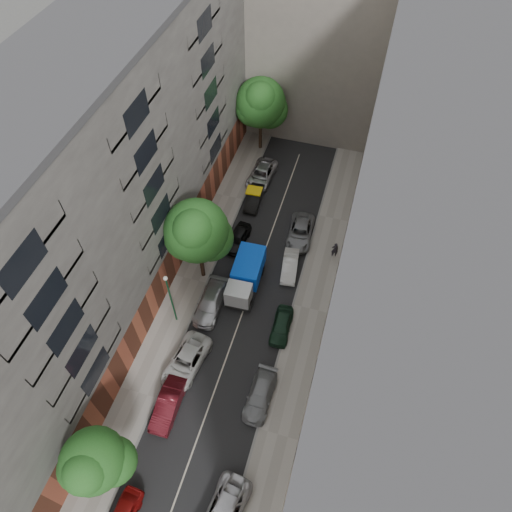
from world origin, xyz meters
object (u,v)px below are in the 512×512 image
at_px(car_left_1, 168,405).
at_px(car_right_4, 300,232).
at_px(lamp_post, 170,294).
at_px(car_left_3, 210,303).
at_px(tree_far, 261,105).
at_px(car_left_6, 262,174).
at_px(tarp_truck, 246,276).
at_px(car_right_2, 282,326).
at_px(tree_mid, 197,233).
at_px(car_right_1, 260,396).
at_px(car_right_3, 290,266).
at_px(car_left_2, 186,361).
at_px(pedestrian, 335,250).
at_px(car_left_5, 254,198).
at_px(car_left_4, 237,238).
at_px(tree_near, 94,463).

bearing_deg(car_left_1, car_right_4, 72.47).
relative_size(car_left_1, lamp_post, 0.70).
relative_size(car_left_3, tree_far, 0.57).
xyz_separation_m(car_left_6, lamp_post, (-2.14, -18.84, 3.30)).
bearing_deg(car_right_4, car_left_3, -123.13).
relative_size(tarp_truck, car_right_2, 1.51).
distance_m(tarp_truck, car_right_4, 7.72).
bearing_deg(car_left_3, car_right_4, 59.98).
bearing_deg(tree_mid, lamp_post, -97.61).
bearing_deg(tarp_truck, tree_mid, -179.40).
height_order(tarp_truck, car_left_1, tarp_truck).
height_order(car_right_1, car_right_3, car_right_1).
bearing_deg(car_left_2, tarp_truck, 83.18).
bearing_deg(car_left_6, lamp_post, -93.18).
bearing_deg(car_right_3, car_left_2, -123.43).
height_order(car_left_6, tree_far, tree_far).
distance_m(tarp_truck, pedestrian, 8.84).
bearing_deg(car_left_5, car_right_2, -67.85).
height_order(car_right_4, lamp_post, lamp_post).
height_order(car_right_3, tree_mid, tree_mid).
height_order(car_left_4, car_right_4, car_right_4).
distance_m(car_left_1, car_left_4, 16.80).
bearing_deg(car_right_3, car_left_4, 154.91).
height_order(car_right_4, pedestrian, pedestrian).
bearing_deg(tree_far, car_left_2, -86.41).
bearing_deg(pedestrian, tarp_truck, 20.89).
bearing_deg(lamp_post, car_right_1, -27.65).
bearing_deg(car_right_1, lamp_post, 153.82).
bearing_deg(car_left_3, lamp_post, -139.91).
xyz_separation_m(car_left_6, pedestrian, (9.42, -8.27, 0.31)).
bearing_deg(car_right_4, car_left_4, -160.68).
height_order(car_left_6, car_right_4, car_left_6).
relative_size(car_left_4, car_left_6, 0.77).
relative_size(car_left_3, car_right_1, 1.10).
distance_m(car_right_3, pedestrian, 4.53).
xyz_separation_m(car_left_6, tree_near, (-1.48, -31.71, 4.01)).
height_order(car_left_3, car_right_1, car_left_3).
height_order(car_left_5, car_right_1, car_left_5).
bearing_deg(car_right_3, car_left_3, -141.26).
distance_m(car_left_3, car_right_1, 9.15).
relative_size(car_left_4, lamp_post, 0.63).
relative_size(car_right_1, tree_near, 0.65).
xyz_separation_m(car_left_4, car_right_1, (6.34, -14.20, -0.03)).
bearing_deg(lamp_post, car_left_5, 81.19).
xyz_separation_m(car_right_2, pedestrian, (2.80, 8.93, 0.37)).
xyz_separation_m(car_left_3, car_right_3, (5.60, 5.80, -0.07)).
xyz_separation_m(car_left_1, car_left_4, (0.00, 16.80, -0.05)).
distance_m(car_left_1, tree_far, 31.36).
height_order(car_left_2, car_right_2, car_left_2).
distance_m(car_left_5, tree_mid, 11.79).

